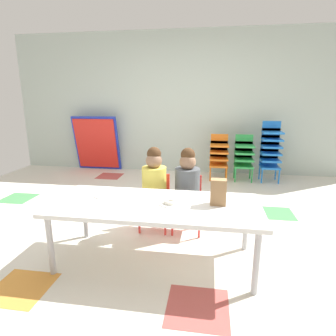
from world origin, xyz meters
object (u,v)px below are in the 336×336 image
Objects in this scene: kid_chair_blue_stack at (271,149)px; folded_activity_table at (97,144)px; seated_child_middle_seat at (187,183)px; kid_chair_green_stack at (244,155)px; kid_chair_orange_stack at (219,154)px; paper_plate_near_edge at (170,204)px; donut_powdered_on_plate at (170,202)px; seated_child_near_camera at (154,181)px; paper_plate_center_table at (105,196)px; craft_table at (155,208)px; paper_bag_brown at (218,192)px.

folded_activity_table reaches higher than kid_chair_blue_stack.
seated_child_middle_seat is 1.15× the size of kid_chair_green_stack.
kid_chair_orange_stack reaches higher than paper_plate_near_edge.
kid_chair_green_stack is 2.90m from donut_powdered_on_plate.
folded_activity_table reaches higher than donut_powdered_on_plate.
seated_child_near_camera is 8.24× the size of donut_powdered_on_plate.
kid_chair_blue_stack is 0.96× the size of folded_activity_table.
paper_plate_center_table is (1.31, -2.95, 0.01)m from folded_activity_table.
kid_chair_orange_stack is 0.43m from kid_chair_green_stack.
seated_child_near_camera reaches higher than paper_plate_center_table.
kid_chair_green_stack reaches higher than craft_table.
seated_child_middle_seat is 1.15× the size of kid_chair_orange_stack.
donut_powdered_on_plate is at bearing -99.81° from kid_chair_orange_stack.
craft_table is at bearing 177.37° from donut_powdered_on_plate.
kid_chair_orange_stack is 0.88m from kid_chair_blue_stack.
paper_plate_near_edge is (0.26, -0.61, -0.01)m from seated_child_near_camera.
seated_child_near_camera is 2.96m from folded_activity_table.
paper_plate_near_edge is 1.62× the size of donut_powdered_on_plate.
paper_bag_brown is (2.33, -3.00, 0.12)m from folded_activity_table.
paper_plate_center_table is at bearing -66.00° from folded_activity_table.
kid_chair_green_stack reaches higher than paper_plate_near_edge.
seated_child_middle_seat reaches higher than craft_table.
craft_table is 15.92× the size of donut_powdered_on_plate.
seated_child_near_camera is at bearing -118.59° from kid_chair_green_stack.
folded_activity_table is (-2.41, 0.31, 0.08)m from kid_chair_orange_stack.
seated_child_middle_seat reaches higher than kid_chair_green_stack.
craft_table is 9.85× the size of paper_plate_near_edge.
kid_chair_blue_stack is at bearing 53.07° from seated_child_near_camera.
paper_bag_brown is (-0.08, -2.70, 0.20)m from kid_chair_orange_stack.
paper_bag_brown is at bearing -40.35° from seated_child_near_camera.
kid_chair_orange_stack is 7.18× the size of donut_powdered_on_plate.
kid_chair_green_stack is 0.74× the size of folded_activity_table.
kid_chair_green_stack is at bearing 69.23° from seated_child_middle_seat.
kid_chair_green_stack is 3.06m from paper_plate_center_table.
paper_plate_near_edge is 0.63m from paper_plate_center_table.
seated_child_middle_seat reaches higher than donut_powdered_on_plate.
kid_chair_orange_stack is at bearing -7.25° from folded_activity_table.
kid_chair_green_stack is (0.43, 0.00, 0.00)m from kid_chair_orange_stack.
seated_child_middle_seat is 2.18m from kid_chair_orange_stack.
kid_chair_green_stack is (1.17, 2.14, -0.10)m from seated_child_near_camera.
kid_chair_orange_stack is at bearing 77.64° from craft_table.
paper_bag_brown is at bearing -61.52° from seated_child_middle_seat.
paper_plate_near_edge is 0.02m from donut_powdered_on_plate.
seated_child_near_camera reaches higher than kid_chair_green_stack.
kid_chair_blue_stack reaches higher than paper_bag_brown.
kid_chair_green_stack is at bearing 71.78° from paper_plate_near_edge.
kid_chair_blue_stack is (1.25, 2.14, 0.02)m from seated_child_middle_seat.
kid_chair_orange_stack is 2.43m from folded_activity_table.
folded_activity_table is at bearing 114.00° from paper_plate_center_table.
kid_chair_green_stack is 4.44× the size of paper_plate_center_table.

